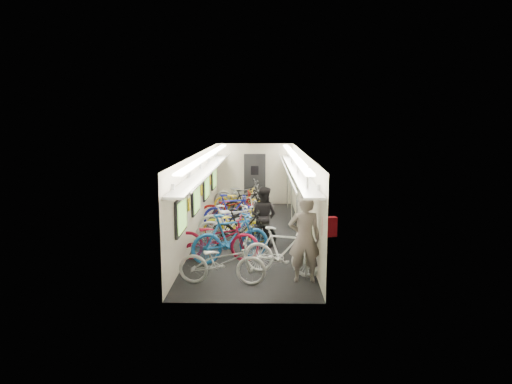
{
  "coord_description": "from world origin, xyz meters",
  "views": [
    {
      "loc": [
        0.36,
        -12.93,
        3.34
      ],
      "look_at": [
        0.12,
        0.76,
        1.15
      ],
      "focal_mm": 32.0,
      "sensor_mm": 36.0,
      "label": 1
    }
  ],
  "objects_px": {
    "bicycle_1": "(231,238)",
    "passenger_mid": "(263,216)",
    "backpack": "(330,227)",
    "bicycle_0": "(222,262)",
    "passenger_near": "(304,239)"
  },
  "relations": [
    {
      "from": "passenger_mid",
      "to": "backpack",
      "type": "bearing_deg",
      "value": 139.23
    },
    {
      "from": "backpack",
      "to": "bicycle_0",
      "type": "bearing_deg",
      "value": 156.18
    },
    {
      "from": "backpack",
      "to": "bicycle_1",
      "type": "bearing_deg",
      "value": 122.73
    },
    {
      "from": "passenger_near",
      "to": "passenger_mid",
      "type": "height_order",
      "value": "passenger_near"
    },
    {
      "from": "passenger_mid",
      "to": "backpack",
      "type": "xyz_separation_m",
      "value": [
        1.29,
        -3.27,
        0.49
      ]
    },
    {
      "from": "bicycle_1",
      "to": "passenger_mid",
      "type": "xyz_separation_m",
      "value": [
        0.76,
        1.49,
        0.21
      ]
    },
    {
      "from": "bicycle_0",
      "to": "bicycle_1",
      "type": "xyz_separation_m",
      "value": [
        0.07,
        1.5,
        0.11
      ]
    },
    {
      "from": "passenger_mid",
      "to": "bicycle_0",
      "type": "bearing_deg",
      "value": 102.15
    },
    {
      "from": "bicycle_0",
      "to": "passenger_near",
      "type": "relative_size",
      "value": 0.98
    },
    {
      "from": "bicycle_0",
      "to": "backpack",
      "type": "distance_m",
      "value": 2.29
    },
    {
      "from": "passenger_mid",
      "to": "backpack",
      "type": "relative_size",
      "value": 4.18
    },
    {
      "from": "bicycle_0",
      "to": "passenger_mid",
      "type": "distance_m",
      "value": 3.12
    },
    {
      "from": "passenger_near",
      "to": "backpack",
      "type": "xyz_separation_m",
      "value": [
        0.44,
        -0.47,
        0.36
      ]
    },
    {
      "from": "bicycle_0",
      "to": "passenger_near",
      "type": "xyz_separation_m",
      "value": [
        1.68,
        0.19,
        0.44
      ]
    },
    {
      "from": "bicycle_1",
      "to": "bicycle_0",
      "type": "bearing_deg",
      "value": 152.88
    }
  ]
}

